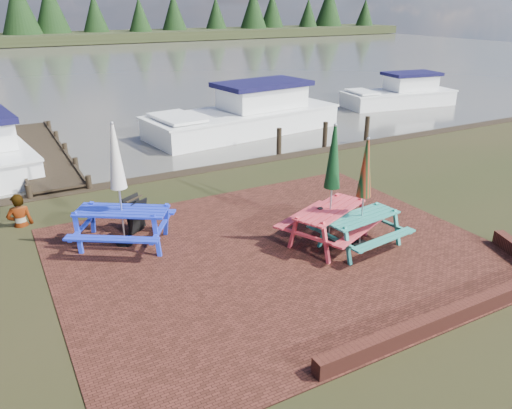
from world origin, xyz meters
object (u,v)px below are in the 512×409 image
at_px(picnic_table_blue, 121,204).
at_px(boat_near, 247,117).
at_px(chalkboard, 136,215).
at_px(person, 15,195).
at_px(boat_far, 401,95).
at_px(picnic_table_red, 331,203).
at_px(picnic_table_teal, 362,211).
at_px(jetty, 40,152).

bearing_deg(picnic_table_blue, boat_near, 81.22).
distance_m(chalkboard, person, 2.92).
relative_size(picnic_table_blue, boat_far, 0.43).
distance_m(picnic_table_red, chalkboard, 4.48).
height_order(picnic_table_teal, boat_far, picnic_table_teal).
height_order(boat_far, person, person).
bearing_deg(jetty, person, -100.94).
bearing_deg(person, chalkboard, 146.09).
relative_size(picnic_table_teal, chalkboard, 2.90).
height_order(picnic_table_teal, jetty, picnic_table_teal).
xyz_separation_m(picnic_table_teal, boat_far, (12.95, 12.28, -0.49)).
xyz_separation_m(picnic_table_blue, person, (-1.94, 2.17, -0.15)).
xyz_separation_m(picnic_table_teal, person, (-6.44, 4.78, -0.05)).
relative_size(picnic_table_red, chalkboard, 3.17).
bearing_deg(picnic_table_blue, picnic_table_red, 5.56).
relative_size(chalkboard, boat_far, 0.13).
distance_m(picnic_table_teal, jetty, 12.13).
relative_size(picnic_table_blue, jetty, 0.30).
bearing_deg(chalkboard, picnic_table_teal, -69.80).
height_order(chalkboard, boat_near, boat_near).
height_order(picnic_table_red, boat_far, picnic_table_red).
distance_m(jetty, person, 6.28).
bearing_deg(person, jetty, -99.50).
relative_size(picnic_table_teal, boat_near, 0.28).
distance_m(picnic_table_teal, boat_far, 17.85).
relative_size(picnic_table_red, picnic_table_blue, 0.98).
relative_size(picnic_table_teal, boat_far, 0.39).
height_order(jetty, person, person).
height_order(picnic_table_blue, person, picnic_table_blue).
relative_size(picnic_table_teal, person, 1.52).
bearing_deg(boat_far, jetty, 102.12).
height_order(chalkboard, jetty, chalkboard).
height_order(picnic_table_red, person, picnic_table_red).
bearing_deg(boat_near, picnic_table_blue, 131.20).
bearing_deg(picnic_table_red, picnic_table_teal, -71.37).
relative_size(picnic_table_teal, jetty, 0.27).
distance_m(boat_near, person, 11.39).
relative_size(jetty, boat_near, 1.05).
xyz_separation_m(picnic_table_teal, boat_near, (3.04, 11.08, -0.38)).
bearing_deg(jetty, picnic_table_blue, -84.82).
xyz_separation_m(picnic_table_teal, picnic_table_red, (-0.46, 0.51, 0.08)).
height_order(boat_near, boat_far, boat_near).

